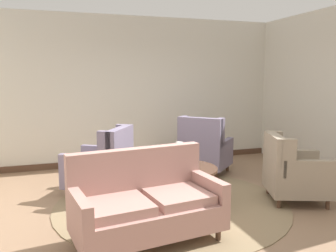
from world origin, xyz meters
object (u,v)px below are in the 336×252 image
(armchair_far_left, at_px, (292,172))
(armchair_back_corner, at_px, (204,150))
(porcelain_vase, at_px, (179,158))
(settee, at_px, (146,204))
(armchair_foreground_right, at_px, (103,166))
(coffee_table, at_px, (182,173))

(armchair_far_left, distance_m, armchair_back_corner, 1.80)
(porcelain_vase, relative_size, settee, 0.22)
(armchair_foreground_right, xyz_separation_m, armchair_far_left, (2.52, -1.19, -0.01))
(coffee_table, distance_m, armchair_far_left, 1.58)
(porcelain_vase, xyz_separation_m, armchair_far_left, (1.58, -0.37, -0.25))
(settee, bearing_deg, coffee_table, 41.96)
(armchair_foreground_right, bearing_deg, armchair_back_corner, 136.74)
(armchair_back_corner, bearing_deg, settee, 98.45)
(coffee_table, bearing_deg, settee, -129.80)
(porcelain_vase, distance_m, settee, 1.15)
(armchair_foreground_right, distance_m, armchair_back_corner, 1.96)
(coffee_table, bearing_deg, armchair_back_corner, 54.68)
(armchair_far_left, bearing_deg, porcelain_vase, 97.13)
(porcelain_vase, xyz_separation_m, armchair_foreground_right, (-0.93, 0.82, -0.24))
(porcelain_vase, height_order, armchair_far_left, armchair_far_left)
(armchair_far_left, xyz_separation_m, armchair_back_corner, (-0.62, 1.69, 0.03))
(armchair_back_corner, bearing_deg, coffee_table, 100.36)
(coffee_table, relative_size, armchair_back_corner, 0.89)
(settee, xyz_separation_m, armchair_far_left, (2.29, 0.51, 0.02))
(armchair_back_corner, bearing_deg, armchair_far_left, 155.87)
(porcelain_vase, bearing_deg, armchair_foreground_right, 138.58)
(settee, bearing_deg, armchair_foreground_right, 89.47)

